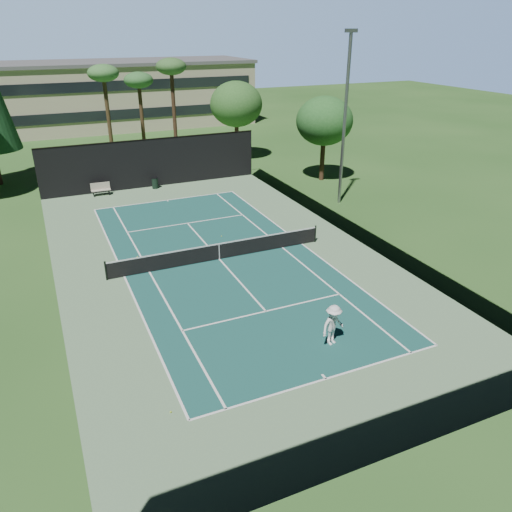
# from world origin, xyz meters

# --- Properties ---
(ground) EXTENTS (160.00, 160.00, 0.00)m
(ground) POSITION_xyz_m (0.00, 0.00, 0.00)
(ground) COLOR #2A541F
(ground) RESTS_ON ground
(apron_slab) EXTENTS (18.00, 32.00, 0.01)m
(apron_slab) POSITION_xyz_m (0.00, 0.00, 0.01)
(apron_slab) COLOR #62875E
(apron_slab) RESTS_ON ground
(court_surface) EXTENTS (10.97, 23.77, 0.01)m
(court_surface) POSITION_xyz_m (0.00, 0.00, 0.01)
(court_surface) COLOR #184D47
(court_surface) RESTS_ON ground
(court_lines) EXTENTS (11.07, 23.87, 0.01)m
(court_lines) POSITION_xyz_m (0.00, 0.00, 0.02)
(court_lines) COLOR white
(court_lines) RESTS_ON ground
(tennis_net) EXTENTS (12.90, 0.10, 1.10)m
(tennis_net) POSITION_xyz_m (0.00, 0.00, 0.56)
(tennis_net) COLOR black
(tennis_net) RESTS_ON ground
(fence) EXTENTS (18.04, 32.05, 4.03)m
(fence) POSITION_xyz_m (0.00, 0.06, 2.01)
(fence) COLOR black
(fence) RESTS_ON ground
(player) EXTENTS (1.33, 0.98, 1.85)m
(player) POSITION_xyz_m (1.48, -9.92, 0.93)
(player) COLOR white
(player) RESTS_ON ground
(tennis_ball_a) EXTENTS (0.07, 0.07, 0.07)m
(tennis_ball_a) POSITION_xyz_m (-5.95, -11.24, 0.04)
(tennis_ball_a) COLOR #B2D330
(tennis_ball_a) RESTS_ON ground
(tennis_ball_b) EXTENTS (0.07, 0.07, 0.07)m
(tennis_ball_b) POSITION_xyz_m (-2.09, 1.60, 0.03)
(tennis_ball_b) COLOR yellow
(tennis_ball_b) RESTS_ON ground
(tennis_ball_c) EXTENTS (0.07, 0.07, 0.07)m
(tennis_ball_c) POSITION_xyz_m (1.32, 3.21, 0.04)
(tennis_ball_c) COLOR #AFD02F
(tennis_ball_c) RESTS_ON ground
(tennis_ball_d) EXTENTS (0.07, 0.07, 0.07)m
(tennis_ball_d) POSITION_xyz_m (-4.32, 2.22, 0.03)
(tennis_ball_d) COLOR yellow
(tennis_ball_d) RESTS_ON ground
(park_bench) EXTENTS (1.50, 0.45, 1.02)m
(park_bench) POSITION_xyz_m (-4.48, 15.30, 0.55)
(park_bench) COLOR #B9B099
(park_bench) RESTS_ON ground
(trash_bin) EXTENTS (0.56, 0.56, 0.95)m
(trash_bin) POSITION_xyz_m (-0.06, 15.38, 0.48)
(trash_bin) COLOR black
(trash_bin) RESTS_ON ground
(palm_a) EXTENTS (2.80, 2.80, 9.32)m
(palm_a) POSITION_xyz_m (-2.00, 24.00, 8.19)
(palm_a) COLOR #47341E
(palm_a) RESTS_ON ground
(palm_b) EXTENTS (2.80, 2.80, 8.42)m
(palm_b) POSITION_xyz_m (1.50, 26.00, 7.36)
(palm_b) COLOR #45301D
(palm_b) RESTS_ON ground
(palm_c) EXTENTS (2.80, 2.80, 9.77)m
(palm_c) POSITION_xyz_m (4.00, 23.00, 8.60)
(palm_c) COLOR #3F291B
(palm_c) RESTS_ON ground
(decid_tree_a) EXTENTS (5.12, 5.12, 7.62)m
(decid_tree_a) POSITION_xyz_m (10.00, 22.00, 5.42)
(decid_tree_a) COLOR #40271B
(decid_tree_a) RESTS_ON ground
(decid_tree_b) EXTENTS (4.80, 4.80, 7.14)m
(decid_tree_b) POSITION_xyz_m (14.00, 12.00, 5.08)
(decid_tree_b) COLOR #482E1F
(decid_tree_b) RESTS_ON ground
(campus_building) EXTENTS (40.50, 12.50, 8.30)m
(campus_building) POSITION_xyz_m (0.00, 45.98, 4.21)
(campus_building) COLOR #B8AE8F
(campus_building) RESTS_ON ground
(light_pole) EXTENTS (0.90, 0.25, 12.22)m
(light_pole) POSITION_xyz_m (12.00, 6.00, 6.46)
(light_pole) COLOR gray
(light_pole) RESTS_ON ground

